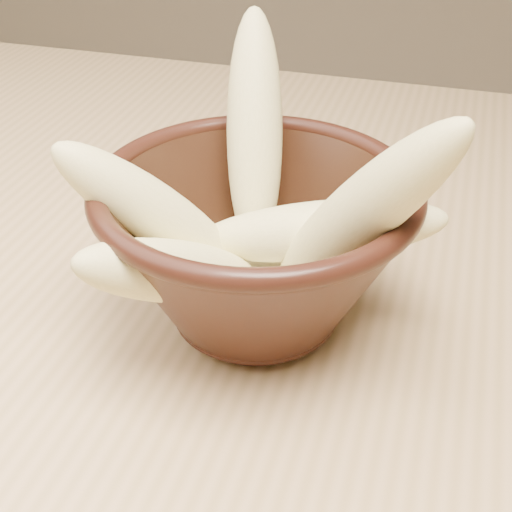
{
  "coord_description": "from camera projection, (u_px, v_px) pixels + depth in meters",
  "views": [
    {
      "loc": [
        0.17,
        -0.43,
        1.05
      ],
      "look_at": [
        0.07,
        -0.07,
        0.8
      ],
      "focal_mm": 50.0,
      "sensor_mm": 36.0,
      "label": 1
    }
  ],
  "objects": [
    {
      "name": "banana_left",
      "position": [
        153.0,
        213.0,
        0.42
      ],
      "size": [
        0.13,
        0.09,
        0.12
      ],
      "primitive_type": "ellipsoid",
      "rotation": [
        0.81,
        0.0,
        -1.07
      ],
      "color": "#D0C67B",
      "rests_on": "bowl"
    },
    {
      "name": "milk_puddle",
      "position": [
        256.0,
        278.0,
        0.45
      ],
      "size": [
        0.11,
        0.11,
        0.02
      ],
      "primitive_type": "cylinder",
      "color": "#F2EBC3",
      "rests_on": "bowl"
    },
    {
      "name": "banana_across",
      "position": [
        319.0,
        231.0,
        0.43
      ],
      "size": [
        0.16,
        0.07,
        0.06
      ],
      "primitive_type": "ellipsoid",
      "rotation": [
        1.4,
        0.0,
        1.77
      ],
      "color": "#D0C67B",
      "rests_on": "bowl"
    },
    {
      "name": "bowl",
      "position": [
        256.0,
        244.0,
        0.44
      ],
      "size": [
        0.2,
        0.2,
        0.11
      ],
      "rotation": [
        0.0,
        0.0,
        0.26
      ],
      "color": "black",
      "rests_on": "table"
    },
    {
      "name": "banana_upright",
      "position": [
        255.0,
        131.0,
        0.46
      ],
      "size": [
        0.07,
        0.12,
        0.16
      ],
      "primitive_type": "ellipsoid",
      "rotation": [
        0.52,
        0.0,
        3.43
      ],
      "color": "#D0C67B",
      "rests_on": "bowl"
    },
    {
      "name": "banana_front",
      "position": [
        173.0,
        271.0,
        0.4
      ],
      "size": [
        0.11,
        0.13,
        0.09
      ],
      "primitive_type": "ellipsoid",
      "rotation": [
        1.1,
        0.0,
        -0.63
      ],
      "color": "#D0C67B",
      "rests_on": "bowl"
    },
    {
      "name": "table",
      "position": [
        203.0,
        325.0,
        0.59
      ],
      "size": [
        1.2,
        0.8,
        0.75
      ],
      "color": "tan",
      "rests_on": "ground"
    },
    {
      "name": "banana_right",
      "position": [
        362.0,
        212.0,
        0.38
      ],
      "size": [
        0.14,
        0.09,
        0.16
      ],
      "primitive_type": "ellipsoid",
      "rotation": [
        0.66,
        0.0,
        1.15
      ],
      "color": "#D0C67B",
      "rests_on": "bowl"
    }
  ]
}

